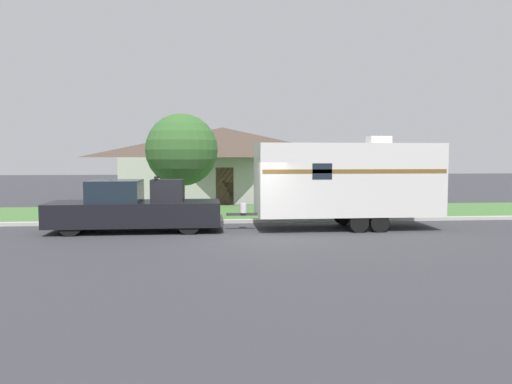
{
  "coord_description": "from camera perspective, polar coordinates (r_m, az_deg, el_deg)",
  "views": [
    {
      "loc": [
        -1.52,
        -16.45,
        2.7
      ],
      "look_at": [
        0.31,
        1.8,
        1.4
      ],
      "focal_mm": 35.0,
      "sensor_mm": 36.0,
      "label": 1
    }
  ],
  "objects": [
    {
      "name": "tree_in_yard",
      "position": [
        21.92,
        -8.5,
        4.76
      ],
      "size": [
        3.14,
        3.14,
        4.56
      ],
      "color": "brown",
      "rests_on": "ground_plane"
    },
    {
      "name": "lawn_strip",
      "position": [
        24.05,
        -2.07,
        -2.36
      ],
      "size": [
        80.0,
        7.0,
        0.03
      ],
      "color": "#477538",
      "rests_on": "ground_plane"
    },
    {
      "name": "house_across_street",
      "position": [
        31.72,
        -3.86,
        3.43
      ],
      "size": [
        12.71,
        8.02,
        4.55
      ],
      "color": "#B2B2A8",
      "rests_on": "ground_plane"
    },
    {
      "name": "ground_plane",
      "position": [
        16.74,
        -0.44,
        -5.23
      ],
      "size": [
        120.0,
        120.0,
        0.0
      ],
      "primitive_type": "plane",
      "color": "#38383D"
    },
    {
      "name": "curb_strip",
      "position": [
        20.43,
        -1.41,
        -3.35
      ],
      "size": [
        80.0,
        0.3,
        0.14
      ],
      "color": "beige",
      "rests_on": "ground_plane"
    },
    {
      "name": "pickup_truck",
      "position": [
        18.53,
        -13.8,
        -1.84
      ],
      "size": [
        6.19,
        2.1,
        2.0
      ],
      "color": "black",
      "rests_on": "ground_plane"
    },
    {
      "name": "travel_trailer",
      "position": [
        19.01,
        10.33,
        1.42
      ],
      "size": [
        7.9,
        2.41,
        3.47
      ],
      "color": "black",
      "rests_on": "ground_plane"
    },
    {
      "name": "mailbox",
      "position": [
        23.31,
        18.75,
        -0.37
      ],
      "size": [
        0.48,
        0.2,
        1.29
      ],
      "color": "brown",
      "rests_on": "ground_plane"
    }
  ]
}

